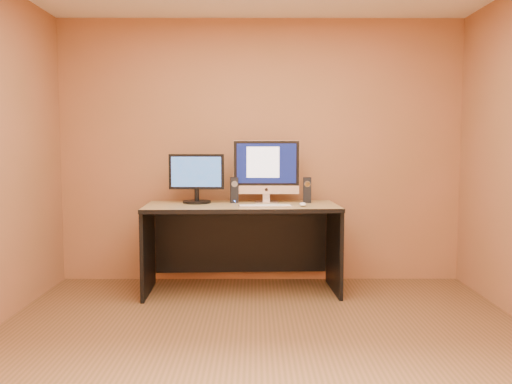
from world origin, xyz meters
TOP-DOWN VIEW (x-y plane):
  - floor at (0.00, 0.00)m, footprint 4.00×4.00m
  - walls at (0.00, 0.00)m, footprint 4.00×4.00m
  - desk at (-0.18, 1.52)m, footprint 1.79×0.84m
  - imac at (0.05, 1.69)m, footprint 0.63×0.24m
  - second_monitor at (-0.61, 1.66)m, footprint 0.54×0.28m
  - speaker_left at (-0.25, 1.70)m, footprint 0.08×0.09m
  - speaker_right at (0.44, 1.69)m, footprint 0.08×0.08m
  - keyboard at (0.03, 1.34)m, footprint 0.48×0.16m
  - mouse at (0.37, 1.38)m, footprint 0.07×0.12m
  - cable_a at (0.12, 1.80)m, footprint 0.11×0.22m
  - cable_b at (-0.00, 1.79)m, footprint 0.08×0.19m

SIDE VIEW (x-z plane):
  - floor at x=0.00m, z-range 0.00..0.00m
  - desk at x=-0.18m, z-range 0.00..0.81m
  - cable_a at x=0.12m, z-range 0.81..0.82m
  - cable_b at x=0.00m, z-range 0.81..0.82m
  - keyboard at x=0.03m, z-range 0.81..0.83m
  - mouse at x=0.37m, z-range 0.81..0.85m
  - speaker_left at x=-0.25m, z-range 0.81..1.06m
  - speaker_right at x=0.44m, z-range 0.81..1.06m
  - second_monitor at x=-0.61m, z-range 0.81..1.28m
  - imac at x=0.05m, z-range 0.81..1.42m
  - walls at x=0.00m, z-range 0.00..2.60m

